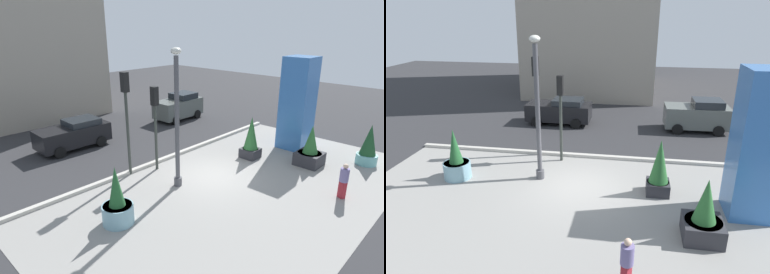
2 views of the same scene
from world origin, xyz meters
The scene contains 13 objects.
ground_plane centered at (0.00, 4.00, 0.00)m, with size 60.00×60.00×0.00m, color #2D2D30.
plaza_pavement centered at (0.00, -2.00, 0.00)m, with size 18.00×10.00×0.02m, color gray.
curb_strip centered at (0.00, 3.12, 0.08)m, with size 18.00×0.24×0.16m, color #B7B2A8.
lamp_post centered at (-1.82, 0.49, 2.98)m, with size 0.44×0.44×6.12m.
art_pillar_blue centered at (6.37, -0.98, 2.65)m, with size 1.58×1.58×5.31m, color #3870BC.
potted_plant_curbside centered at (3.23, -0.03, 1.07)m, with size 0.92×0.92×2.31m.
potted_plant_by_pillar centered at (-5.43, -0.07, 0.78)m, with size 1.16×1.16×2.27m.
potted_plant_mid_plaza centered at (4.51, -2.82, 0.81)m, with size 1.26×1.26×2.15m.
traffic_light_corner centered at (-1.30, 2.55, 2.85)m, with size 0.28×0.42×4.22m.
traffic_light_far_side centered at (-2.59, 3.03, 3.32)m, with size 0.28×0.42×4.98m.
car_passing_lane centered at (5.96, 8.36, 0.98)m, with size 3.84×2.08×1.97m.
car_far_lane centered at (-2.64, 8.39, 0.86)m, with size 4.14×2.07×1.67m.
pedestrian_crossing centered at (2.14, -5.36, 0.86)m, with size 0.48×0.48×1.56m.
Camera 2 is at (2.09, -12.80, 7.02)m, focal length 32.34 mm.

